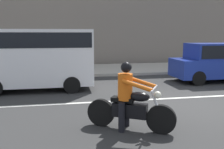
# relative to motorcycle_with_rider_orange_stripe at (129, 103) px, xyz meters

# --- Properties ---
(ground_plane) EXTENTS (80.00, 80.00, 0.00)m
(ground_plane) POSITION_rel_motorcycle_with_rider_orange_stripe_xyz_m (2.48, 1.59, -0.65)
(ground_plane) COLOR #2D2D2D
(sidewalk_slab) EXTENTS (40.00, 4.40, 0.14)m
(sidewalk_slab) POSITION_rel_motorcycle_with_rider_orange_stripe_xyz_m (2.48, 9.59, -0.58)
(sidewalk_slab) COLOR #A8A399
(sidewalk_slab) RESTS_ON ground_plane
(lane_marking_stripe) EXTENTS (18.00, 0.14, 0.01)m
(lane_marking_stripe) POSITION_rel_motorcycle_with_rider_orange_stripe_xyz_m (1.94, 2.49, -0.65)
(lane_marking_stripe) COLOR silver
(lane_marking_stripe) RESTS_ON ground_plane
(motorcycle_with_rider_orange_stripe) EXTENTS (1.90, 1.17, 1.60)m
(motorcycle_with_rider_orange_stripe) POSITION_rel_motorcycle_with_rider_orange_stripe_xyz_m (0.00, 0.00, 0.00)
(motorcycle_with_rider_orange_stripe) COLOR black
(motorcycle_with_rider_orange_stripe) RESTS_ON ground_plane
(parked_van_white) EXTENTS (4.46, 1.96, 2.40)m
(parked_van_white) POSITION_rel_motorcycle_with_rider_orange_stripe_xyz_m (-2.61, 4.82, 0.74)
(parked_van_white) COLOR silver
(parked_van_white) RESTS_ON ground_plane
(parked_hatchback_cobalt_blue) EXTENTS (3.77, 1.76, 1.80)m
(parked_hatchback_cobalt_blue) POSITION_rel_motorcycle_with_rider_orange_stripe_xyz_m (5.40, 5.13, 0.28)
(parked_hatchback_cobalt_blue) COLOR navy
(parked_hatchback_cobalt_blue) RESTS_ON ground_plane
(street_sign_post) EXTENTS (0.44, 0.08, 2.28)m
(street_sign_post) POSITION_rel_motorcycle_with_rider_orange_stripe_xyz_m (-0.17, 9.51, 0.88)
(street_sign_post) COLOR gray
(street_sign_post) RESTS_ON sidewalk_slab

